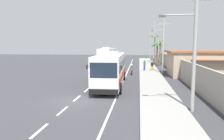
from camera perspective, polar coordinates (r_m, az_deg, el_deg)
The scene contains 18 objects.
ground_plane at distance 17.85m, azimuth -9.81°, elevation -7.89°, with size 160.00×160.00×0.00m, color #3A3A3F.
sidewalk_kerb at distance 26.94m, azimuth 10.64°, elevation -2.85°, with size 3.20×90.00×0.14m, color #999993.
lane_markings at distance 31.81m, azimuth 1.27°, elevation -1.42°, with size 3.37×71.08×0.01m.
boundary_wall at distance 31.18m, azimuth 17.22°, elevation 0.50°, with size 0.24×60.00×2.57m, color #9E998E.
coach_bus_foreground at distance 23.84m, azimuth -0.19°, elevation 0.55°, with size 3.08×12.32×3.70m.
coach_bus_far_lane at distance 47.21m, azimuth -1.15°, elevation 3.70°, with size 3.18×10.76×3.96m.
motorcycle_beside_bus at distance 32.85m, azimuth 5.19°, elevation -0.07°, with size 0.56×1.96×1.56m.
pedestrian_near_kerb at distance 38.18m, azimuth 10.55°, elevation 1.38°, with size 0.36×0.36×1.73m.
pedestrian_midwalk at distance 37.43m, azimuth 8.49°, elevation 1.32°, with size 0.36×0.36×1.72m.
pedestrian_far_walk at distance 37.11m, azimuth 10.39°, elevation 1.10°, with size 0.36×0.36×1.56m.
utility_pole_nearest at distance 15.17m, azimuth 20.53°, elevation 6.15°, with size 3.30×0.24×8.24m.
utility_pole_mid at distance 34.17m, azimuth 13.15°, elevation 6.82°, with size 3.01×0.24×8.72m.
utility_pole_far at distance 53.33m, azimuth 10.88°, elevation 7.34°, with size 2.42×0.24×10.01m.
utility_pole_distant at distance 72.52m, azimuth 9.97°, elevation 6.93°, with size 2.46×0.24×9.52m.
palm_nearest at distance 55.55m, azimuth 11.14°, elevation 7.50°, with size 2.93×3.02×7.14m.
palm_second at distance 46.54m, azimuth 12.49°, elevation 5.70°, with size 3.13×2.82×5.32m.
palm_third at distance 50.90m, azimuth 11.75°, elevation 5.35°, with size 3.58×3.52×5.03m.
roadside_building at distance 34.49m, azimuth 26.97°, elevation 1.54°, with size 15.40×7.67×3.62m.
Camera 1 is at (5.08, -16.53, 4.44)m, focal length 34.93 mm.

